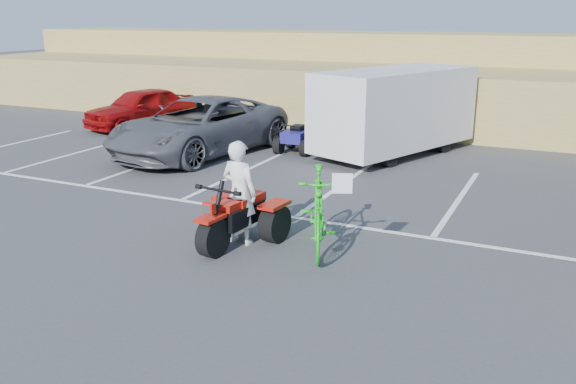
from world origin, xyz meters
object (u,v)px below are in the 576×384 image
at_px(green_dirt_bike, 318,210).
at_px(grey_pickup, 199,126).
at_px(cargo_trailer, 395,109).
at_px(red_car, 141,108).
at_px(red_trike_atv, 235,245).
at_px(rider, 239,193).
at_px(quad_atv_green, 331,150).
at_px(quad_atv_blue, 298,152).

distance_m(green_dirt_bike, grey_pickup, 7.93).
bearing_deg(cargo_trailer, red_car, -161.32).
height_order(grey_pickup, red_car, grey_pickup).
height_order(red_trike_atv, rider, rider).
xyz_separation_m(red_car, quad_atv_green, (7.42, -0.71, -0.69)).
xyz_separation_m(grey_pickup, cargo_trailer, (5.00, 2.31, 0.50)).
relative_size(cargo_trailer, quad_atv_green, 3.67).
bearing_deg(cargo_trailer, grey_pickup, -134.05).
bearing_deg(rider, green_dirt_bike, -160.91).
xyz_separation_m(grey_pickup, red_car, (-4.20, 2.71, -0.10)).
bearing_deg(red_trike_atv, grey_pickup, 133.81).
distance_m(green_dirt_bike, cargo_trailer, 7.72).
relative_size(green_dirt_bike, red_car, 0.57).
relative_size(green_dirt_bike, quad_atv_blue, 1.71).
bearing_deg(red_car, cargo_trailer, 13.27).
bearing_deg(quad_atv_blue, cargo_trailer, 17.60).
distance_m(rider, grey_pickup, 7.24).
bearing_deg(quad_atv_green, red_trike_atv, -93.99).
bearing_deg(quad_atv_blue, green_dirt_bike, -65.17).
bearing_deg(quad_atv_green, green_dirt_bike, -83.56).
xyz_separation_m(rider, quad_atv_blue, (-2.08, 7.04, -0.91)).
relative_size(rider, quad_atv_blue, 1.35).
height_order(rider, grey_pickup, rider).
bearing_deg(green_dirt_bike, quad_atv_blue, 94.52).
bearing_deg(red_car, quad_atv_blue, 4.51).
bearing_deg(grey_pickup, red_trike_atv, -43.41).
height_order(red_car, quad_atv_blue, red_car).
xyz_separation_m(red_car, quad_atv_blue, (6.64, -1.32, -0.69)).
relative_size(rider, cargo_trailer, 0.33).
xyz_separation_m(rider, quad_atv_green, (-1.29, 7.66, -0.91)).
xyz_separation_m(red_trike_atv, quad_atv_green, (-1.28, 7.81, 0.00)).
bearing_deg(cargo_trailer, rider, -72.33).
bearing_deg(quad_atv_green, quad_atv_blue, -155.29).
bearing_deg(cargo_trailer, red_trike_atv, -72.38).
distance_m(red_trike_atv, grey_pickup, 7.39).
relative_size(green_dirt_bike, grey_pickup, 0.40).
relative_size(grey_pickup, quad_atv_blue, 4.25).
bearing_deg(quad_atv_green, red_car, 161.26).
bearing_deg(grey_pickup, quad_atv_blue, 38.51).
distance_m(grey_pickup, quad_atv_green, 3.88).
height_order(green_dirt_bike, red_car, red_car).
xyz_separation_m(grey_pickup, quad_atv_green, (3.22, 2.00, -0.79)).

